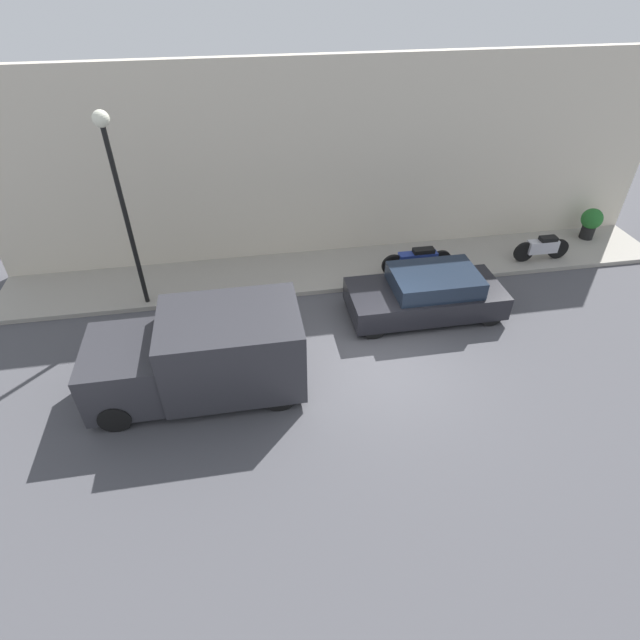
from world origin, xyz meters
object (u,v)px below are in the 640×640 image
object	(u,v)px
scooter_silver	(542,247)
streetlamp	(117,181)
motorcycle_blue	(418,260)
potted_plant	(591,221)
delivery_van	(200,355)
parked_car	(427,294)

from	to	relation	value
scooter_silver	streetlamp	world-z (taller)	streetlamp
motorcycle_blue	potted_plant	xyz separation A→B (m)	(1.15, -6.27, 0.14)
delivery_van	scooter_silver	distance (m)	10.84
parked_car	streetlamp	size ratio (longest dim) A/B	0.81
delivery_van	scooter_silver	size ratio (longest dim) A/B	2.55
parked_car	motorcycle_blue	distance (m)	1.84
delivery_van	potted_plant	distance (m)	13.32
delivery_van	motorcycle_blue	bearing A→B (deg)	-59.15
parked_car	delivery_van	world-z (taller)	delivery_van
scooter_silver	parked_car	bearing A→B (deg)	113.44
parked_car	motorcycle_blue	world-z (taller)	parked_car
parked_car	potted_plant	distance (m)	7.26
motorcycle_blue	streetlamp	size ratio (longest dim) A/B	0.42
parked_car	streetlamp	distance (m)	8.13
parked_car	motorcycle_blue	xyz separation A→B (m)	(1.80, -0.36, -0.03)
delivery_van	motorcycle_blue	size ratio (longest dim) A/B	2.12
parked_car	streetlamp	world-z (taller)	streetlamp
motorcycle_blue	potted_plant	distance (m)	6.38
parked_car	delivery_van	distance (m)	6.09
motorcycle_blue	potted_plant	bearing A→B (deg)	-79.64
delivery_van	streetlamp	world-z (taller)	streetlamp
streetlamp	potted_plant	world-z (taller)	streetlamp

